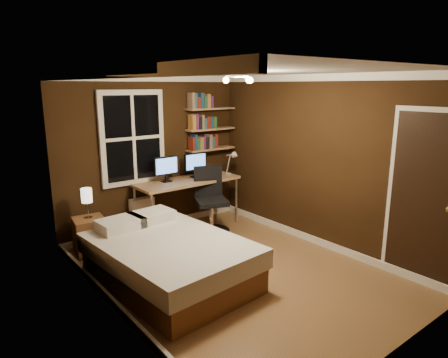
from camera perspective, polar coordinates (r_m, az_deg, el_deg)
floor at (r=5.28m, az=1.54°, el=-13.09°), size 4.20×4.20×0.00m
wall_back at (r=6.58m, az=-10.16°, el=3.47°), size 3.20×0.04×2.50m
wall_left at (r=4.06m, az=-16.04°, el=-2.91°), size 0.04×4.20×2.50m
wall_right at (r=5.99m, az=13.50°, el=2.36°), size 0.04×4.20×2.50m
ceiling at (r=4.74m, az=1.73°, el=15.14°), size 3.20×4.20×0.02m
window at (r=6.35m, az=-12.91°, el=5.74°), size 1.06×0.06×1.46m
door at (r=5.24m, az=26.64°, el=-2.77°), size 0.03×0.82×2.05m
ceiling_fixture at (r=4.66m, az=2.54°, el=13.93°), size 0.44×0.44×0.18m
bookshelf_lower at (r=7.05m, az=-1.92°, el=4.31°), size 0.92×0.22×0.03m
books_row_lower at (r=7.03m, az=-1.92°, el=5.36°), size 0.54×0.16×0.23m
bookshelf_middle at (r=7.00m, az=-1.94°, el=7.14°), size 0.92×0.22×0.03m
books_row_middle at (r=6.99m, az=-1.95°, el=8.20°), size 0.48×0.16×0.23m
bookshelf_upper at (r=6.97m, az=-1.96°, el=10.00°), size 0.92×0.22×0.03m
books_row_upper at (r=6.97m, az=-1.97°, el=11.07°), size 0.42×0.16×0.23m
bed at (r=4.96m, az=-7.85°, el=-11.33°), size 1.59×2.11×0.68m
nightstand at (r=6.04m, az=-18.62°, el=-7.67°), size 0.46×0.46×0.52m
bedside_lamp at (r=5.89m, az=-18.96°, el=-3.33°), size 0.15×0.15×0.44m
radiator at (r=6.59m, az=-11.58°, el=-5.16°), size 0.39×0.14×0.59m
desk at (r=6.60m, az=-5.26°, el=-0.61°), size 1.75×0.66×0.83m
monitor_left at (r=6.44m, az=-8.25°, el=1.40°), size 0.43×0.12×0.41m
monitor_right at (r=6.73m, az=-4.10°, el=2.02°), size 0.43×0.12×0.41m
desk_lamp at (r=6.85m, az=1.04°, el=2.36°), size 0.14×0.32×0.44m
office_chair at (r=6.47m, az=-1.92°, el=-4.08°), size 0.63×0.63×1.07m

